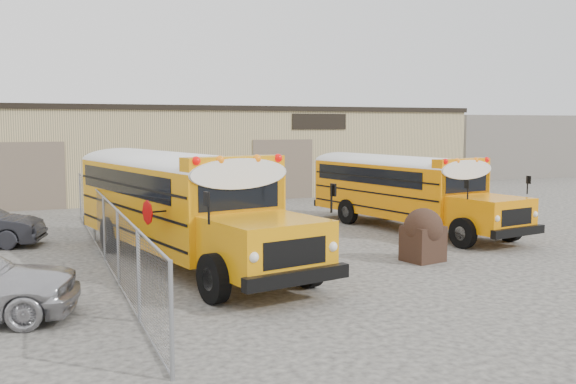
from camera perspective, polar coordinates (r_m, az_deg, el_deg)
name	(u,v)px	position (r m, az deg, el deg)	size (l,w,h in m)	color
ground	(349,265)	(17.35, 5.44, -6.47)	(120.00, 120.00, 0.00)	#2F2E2B
warehouse	(182,150)	(35.91, -9.36, 3.74)	(30.20, 10.20, 4.67)	#D3BE82
chainlink_fence	(104,228)	(18.34, -16.01, -3.13)	(0.07, 18.07, 1.81)	gray
distant_building_right	(487,145)	(50.38, 17.30, 3.98)	(10.00, 8.00, 4.40)	slate
school_bus_left	(104,181)	(23.63, -16.01, 0.97)	(4.67, 10.72, 3.05)	orange
school_bus_right	(316,175)	(27.79, 2.52, 1.48)	(3.83, 9.42, 2.68)	orange
tarp_bundle	(423,234)	(17.99, 11.92, -3.68)	(1.14, 1.08, 1.47)	black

